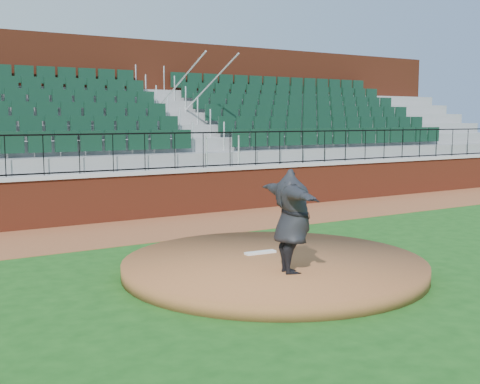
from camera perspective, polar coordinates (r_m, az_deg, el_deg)
name	(u,v)px	position (r m, az deg, el deg)	size (l,w,h in m)	color
ground	(286,275)	(10.70, 4.34, -7.74)	(90.00, 90.00, 0.00)	#174A15
warning_track	(156,228)	(15.27, -7.87, -3.35)	(34.00, 3.20, 0.01)	brown
field_wall	(130,197)	(16.64, -10.19, -0.49)	(34.00, 0.35, 1.20)	maroon
wall_cap	(130,173)	(16.57, -10.24, 1.74)	(34.00, 0.45, 0.10)	#B7B7B7
wall_railing	(129,153)	(16.53, -10.28, 3.63)	(34.00, 0.05, 1.00)	black
seating_stands	(94,132)	(19.06, -13.41, 5.47)	(34.00, 5.10, 4.60)	gray
concourse_wall	(66,117)	(21.73, -15.87, 6.73)	(34.00, 0.50, 5.50)	maroon
pitchers_mound	(274,266)	(10.80, 3.16, -6.91)	(5.27, 5.27, 0.25)	brown
pitching_rubber	(260,252)	(11.20, 1.90, -5.65)	(0.59, 0.15, 0.04)	white
pitcher	(292,221)	(9.69, 4.85, -2.74)	(2.04, 0.56, 1.66)	black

